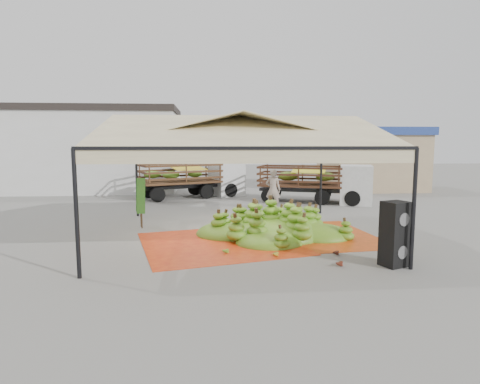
{
  "coord_description": "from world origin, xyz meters",
  "views": [
    {
      "loc": [
        -1.03,
        -13.26,
        3.12
      ],
      "look_at": [
        0.2,
        1.5,
        1.3
      ],
      "focal_mm": 30.0,
      "sensor_mm": 36.0,
      "label": 1
    }
  ],
  "objects": [
    {
      "name": "speaker_stack",
      "position": [
        3.7,
        -3.7,
        0.83
      ],
      "size": [
        0.75,
        0.71,
        1.66
      ],
      "rotation": [
        0.0,
        0.0,
        0.38
      ],
      "color": "black",
      "rests_on": "ground"
    },
    {
      "name": "vendor",
      "position": [
        2.03,
        5.0,
        0.96
      ],
      "size": [
        0.81,
        0.67,
        1.92
      ],
      "primitive_type": "imported",
      "rotation": [
        0.0,
        0.0,
        2.8
      ],
      "color": "gray",
      "rests_on": "ground"
    },
    {
      "name": "hand_green",
      "position": [
        -0.58,
        -2.11,
        0.09
      ],
      "size": [
        0.49,
        0.45,
        0.18
      ],
      "primitive_type": "ellipsoid",
      "rotation": [
        0.0,
        0.0,
        -0.35
      ],
      "color": "#55811A",
      "rests_on": "ground"
    },
    {
      "name": "hand_red_b",
      "position": [
        2.48,
        -2.59,
        0.09
      ],
      "size": [
        0.43,
        0.37,
        0.18
      ],
      "primitive_type": "ellipsoid",
      "rotation": [
        0.0,
        0.0,
        -0.14
      ],
      "color": "#502612",
      "rests_on": "ground"
    },
    {
      "name": "banana_heap",
      "position": [
        1.31,
        -0.12,
        0.58
      ],
      "size": [
        6.19,
        5.41,
        1.17
      ],
      "primitive_type": "ellipsoid",
      "rotation": [
        0.0,
        0.0,
        0.19
      ],
      "color": "#3F831B",
      "rests_on": "ground"
    },
    {
      "name": "canopy_tent",
      "position": [
        0.0,
        0.0,
        3.3
      ],
      "size": [
        8.1,
        8.1,
        4.0
      ],
      "color": "black",
      "rests_on": "ground"
    },
    {
      "name": "hanging_bunches",
      "position": [
        0.82,
        0.62,
        2.62
      ],
      "size": [
        1.74,
        0.24,
        0.2
      ],
      "color": "#4E851B",
      "rests_on": "ground"
    },
    {
      "name": "truck_right",
      "position": [
        4.84,
        7.24,
        1.22
      ],
      "size": [
        6.08,
        3.77,
        1.98
      ],
      "rotation": [
        0.0,
        0.0,
        -0.34
      ],
      "color": "#4E2A1A",
      "rests_on": "ground"
    },
    {
      "name": "banana_leaves",
      "position": [
        -3.7,
        1.94,
        0.0
      ],
      "size": [
        0.96,
        1.36,
        3.7
      ],
      "primitive_type": null,
      "color": "#1E691C",
      "rests_on": "ground"
    },
    {
      "name": "hand_yellow_a",
      "position": [
        0.76,
        -2.6,
        0.1
      ],
      "size": [
        0.45,
        0.38,
        0.19
      ],
      "primitive_type": "ellipsoid",
      "rotation": [
        0.0,
        0.0,
        -0.09
      ],
      "color": "#B49424",
      "rests_on": "ground"
    },
    {
      "name": "tarp_right",
      "position": [
        2.45,
        -0.24,
        0.01
      ],
      "size": [
        4.61,
        4.79,
        0.01
      ],
      "primitive_type": "cube",
      "rotation": [
        0.0,
        0.0,
        0.11
      ],
      "color": "#DE4B14",
      "rests_on": "ground"
    },
    {
      "name": "hand_yellow_b",
      "position": [
        1.26,
        -1.41,
        0.09
      ],
      "size": [
        0.52,
        0.5,
        0.19
      ],
      "primitive_type": "ellipsoid",
      "rotation": [
        0.0,
        0.0,
        0.58
      ],
      "color": "#B39523",
      "rests_on": "ground"
    },
    {
      "name": "truck_left",
      "position": [
        -1.62,
        9.91,
        1.25
      ],
      "size": [
        6.23,
        4.19,
        2.03
      ],
      "rotation": [
        0.0,
        0.0,
        0.41
      ],
      "color": "#53371B",
      "rests_on": "ground"
    },
    {
      "name": "tarp_left",
      "position": [
        -0.65,
        -1.03,
        0.01
      ],
      "size": [
        5.58,
        5.42,
        0.01
      ],
      "primitive_type": "cube",
      "rotation": [
        0.0,
        0.0,
        0.25
      ],
      "color": "#DD4D14",
      "rests_on": "ground"
    },
    {
      "name": "building_white",
      "position": [
        -10.0,
        14.0,
        2.71
      ],
      "size": [
        14.3,
        6.3,
        5.4
      ],
      "color": "silver",
      "rests_on": "ground"
    },
    {
      "name": "building_tan",
      "position": [
        10.0,
        13.0,
        2.07
      ],
      "size": [
        6.3,
        5.3,
        4.1
      ],
      "color": "tan",
      "rests_on": "ground"
    },
    {
      "name": "hand_red_a",
      "position": [
        2.25,
        -3.57,
        0.1
      ],
      "size": [
        0.53,
        0.5,
        0.19
      ],
      "primitive_type": "ellipsoid",
      "rotation": [
        0.0,
        0.0,
        -0.49
      ],
      "color": "#5F2915",
      "rests_on": "ground"
    },
    {
      "name": "ground",
      "position": [
        0.0,
        0.0,
        0.0
      ],
      "size": [
        90.0,
        90.0,
        0.0
      ],
      "primitive_type": "plane",
      "color": "slate",
      "rests_on": "ground"
    }
  ]
}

